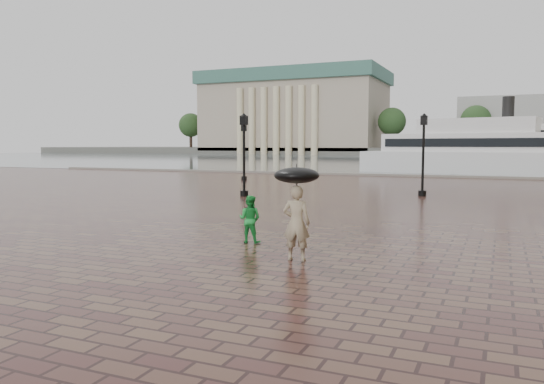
{
  "coord_description": "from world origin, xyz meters",
  "views": [
    {
      "loc": [
        7.01,
        -16.05,
        2.81
      ],
      "look_at": [
        0.68,
        -1.5,
        1.4
      ],
      "focal_mm": 35.0,
      "sensor_mm": 36.0,
      "label": 1
    }
  ],
  "objects_px": {
    "street_lamps": "(296,153)",
    "adult_pedestrian": "(296,223)",
    "child_pedestrian": "(250,219)",
    "ferry_near": "(477,151)"
  },
  "relations": [
    {
      "from": "street_lamps",
      "to": "child_pedestrian",
      "type": "distance_m",
      "value": 18.66
    },
    {
      "from": "street_lamps",
      "to": "child_pedestrian",
      "type": "relative_size",
      "value": 11.3
    },
    {
      "from": "street_lamps",
      "to": "adult_pedestrian",
      "type": "height_order",
      "value": "street_lamps"
    },
    {
      "from": "street_lamps",
      "to": "adult_pedestrian",
      "type": "xyz_separation_m",
      "value": [
        7.47,
        -19.46,
        -1.4
      ]
    },
    {
      "from": "adult_pedestrian",
      "to": "child_pedestrian",
      "type": "relative_size",
      "value": 1.35
    },
    {
      "from": "adult_pedestrian",
      "to": "street_lamps",
      "type": "bearing_deg",
      "value": -76.93
    },
    {
      "from": "street_lamps",
      "to": "ferry_near",
      "type": "height_order",
      "value": "ferry_near"
    },
    {
      "from": "ferry_near",
      "to": "street_lamps",
      "type": "bearing_deg",
      "value": -101.15
    },
    {
      "from": "child_pedestrian",
      "to": "ferry_near",
      "type": "bearing_deg",
      "value": -98.92
    },
    {
      "from": "child_pedestrian",
      "to": "street_lamps",
      "type": "bearing_deg",
      "value": -76.12
    }
  ]
}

